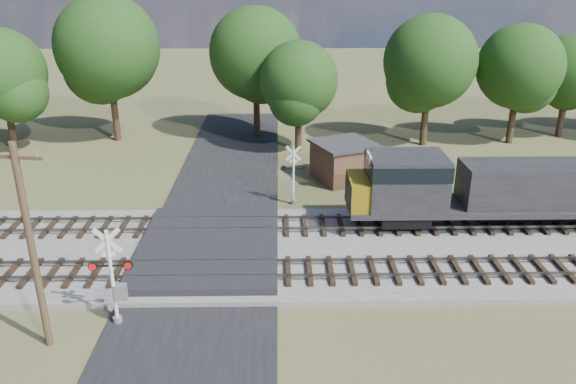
{
  "coord_description": "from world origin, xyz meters",
  "views": [
    {
      "loc": [
        3.62,
        -25.04,
        13.57
      ],
      "look_at": [
        4.06,
        2.0,
        2.78
      ],
      "focal_mm": 35.0,
      "sensor_mm": 36.0,
      "label": 1
    }
  ],
  "objects_px": {
    "crossing_signal_far": "(292,180)",
    "utility_pole": "(31,245)",
    "equipment_shed": "(344,161)",
    "crossing_signal_near": "(115,285)"
  },
  "relations": [
    {
      "from": "crossing_signal_far",
      "to": "utility_pole",
      "type": "relative_size",
      "value": 0.46
    },
    {
      "from": "crossing_signal_near",
      "to": "crossing_signal_far",
      "type": "bearing_deg",
      "value": 56.88
    },
    {
      "from": "crossing_signal_near",
      "to": "equipment_shed",
      "type": "distance_m",
      "value": 20.13
    },
    {
      "from": "utility_pole",
      "to": "equipment_shed",
      "type": "bearing_deg",
      "value": 62.95
    },
    {
      "from": "crossing_signal_far",
      "to": "utility_pole",
      "type": "height_order",
      "value": "utility_pole"
    },
    {
      "from": "equipment_shed",
      "to": "crossing_signal_near",
      "type": "bearing_deg",
      "value": -146.55
    },
    {
      "from": "utility_pole",
      "to": "equipment_shed",
      "type": "relative_size",
      "value": 1.61
    },
    {
      "from": "utility_pole",
      "to": "equipment_shed",
      "type": "distance_m",
      "value": 22.79
    },
    {
      "from": "crossing_signal_far",
      "to": "utility_pole",
      "type": "xyz_separation_m",
      "value": [
        -9.73,
        -13.85,
        2.77
      ]
    },
    {
      "from": "crossing_signal_near",
      "to": "utility_pole",
      "type": "relative_size",
      "value": 0.53
    }
  ]
}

